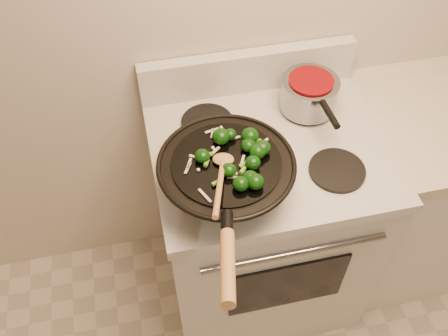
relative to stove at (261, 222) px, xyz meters
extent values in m
cube|color=silver|center=(0.00, 0.00, -0.03)|extent=(0.76, 0.64, 0.88)
cube|color=silver|center=(0.00, 0.00, 0.43)|extent=(0.78, 0.66, 0.04)
cube|color=silver|center=(0.00, 0.30, 0.53)|extent=(0.78, 0.05, 0.16)
cylinder|color=gray|center=(0.00, -0.33, 0.31)|extent=(0.60, 0.02, 0.02)
cube|color=black|center=(0.00, -0.33, 0.08)|extent=(0.42, 0.01, 0.28)
cylinder|color=black|center=(-0.18, -0.15, 0.46)|extent=(0.18, 0.18, 0.01)
cylinder|color=black|center=(0.18, -0.15, 0.46)|extent=(0.18, 0.18, 0.01)
cylinder|color=black|center=(-0.18, 0.15, 0.46)|extent=(0.18, 0.18, 0.01)
cylinder|color=black|center=(0.18, 0.15, 0.46)|extent=(0.18, 0.18, 0.01)
cube|color=white|center=(0.76, 0.03, -0.03)|extent=(0.75, 0.60, 0.88)
torus|color=black|center=(-0.18, -0.15, 0.58)|extent=(0.41, 0.41, 0.01)
cylinder|color=black|center=(-0.18, -0.15, 0.58)|extent=(0.32, 0.32, 0.01)
cylinder|color=black|center=(-0.23, -0.38, 0.62)|extent=(0.05, 0.07, 0.04)
cylinder|color=#B78248|center=(-0.26, -0.51, 0.64)|extent=(0.08, 0.22, 0.07)
ellipsoid|color=black|center=(-0.13, -0.24, 0.60)|extent=(0.04, 0.04, 0.04)
cylinder|color=#50792B|center=(-0.12, -0.24, 0.59)|extent=(0.02, 0.02, 0.02)
ellipsoid|color=black|center=(-0.12, -0.25, 0.60)|extent=(0.05, 0.05, 0.04)
ellipsoid|color=black|center=(-0.09, -0.15, 0.60)|extent=(0.05, 0.05, 0.04)
ellipsoid|color=black|center=(-0.16, -0.25, 0.60)|extent=(0.05, 0.05, 0.04)
cylinder|color=#50792B|center=(-0.15, -0.25, 0.59)|extent=(0.01, 0.02, 0.02)
ellipsoid|color=black|center=(-0.07, -0.14, 0.61)|extent=(0.05, 0.05, 0.04)
ellipsoid|color=black|center=(-0.09, -0.09, 0.61)|extent=(0.05, 0.05, 0.05)
ellipsoid|color=black|center=(-0.18, -0.20, 0.60)|extent=(0.04, 0.04, 0.04)
cylinder|color=#50792B|center=(-0.17, -0.20, 0.59)|extent=(0.02, 0.01, 0.02)
ellipsoid|color=black|center=(-0.18, -0.07, 0.61)|extent=(0.05, 0.05, 0.05)
ellipsoid|color=black|center=(-0.15, -0.06, 0.60)|extent=(0.04, 0.04, 0.03)
ellipsoid|color=black|center=(-0.11, -0.18, 0.60)|extent=(0.04, 0.04, 0.04)
cylinder|color=#50792B|center=(-0.10, -0.18, 0.59)|extent=(0.02, 0.01, 0.01)
ellipsoid|color=black|center=(-0.25, -0.13, 0.60)|extent=(0.05, 0.05, 0.04)
ellipsoid|color=black|center=(-0.11, -0.12, 0.60)|extent=(0.04, 0.04, 0.04)
cube|color=silver|center=(-0.13, -0.16, 0.59)|extent=(0.03, 0.04, 0.00)
cube|color=silver|center=(-0.29, -0.14, 0.59)|extent=(0.02, 0.04, 0.00)
cube|color=silver|center=(-0.20, -0.11, 0.59)|extent=(0.04, 0.03, 0.00)
cube|color=silver|center=(-0.26, -0.12, 0.59)|extent=(0.04, 0.03, 0.00)
cube|color=silver|center=(-0.26, -0.26, 0.59)|extent=(0.03, 0.05, 0.00)
cube|color=silver|center=(-0.10, -0.13, 0.59)|extent=(0.01, 0.04, 0.00)
cube|color=silver|center=(-0.16, -0.04, 0.59)|extent=(0.01, 0.05, 0.00)
cube|color=silver|center=(-0.29, -0.15, 0.59)|extent=(0.03, 0.04, 0.00)
cube|color=silver|center=(-0.14, -0.07, 0.59)|extent=(0.05, 0.01, 0.00)
cube|color=silver|center=(-0.20, -0.03, 0.59)|extent=(0.02, 0.04, 0.00)
cube|color=silver|center=(-0.20, -0.02, 0.59)|extent=(0.05, 0.02, 0.00)
cube|color=silver|center=(-0.16, -0.22, 0.59)|extent=(0.06, 0.02, 0.00)
cube|color=silver|center=(-0.06, -0.11, 0.59)|extent=(0.05, 0.04, 0.00)
cylinder|color=#62A134|center=(-0.13, -0.18, 0.59)|extent=(0.02, 0.03, 0.01)
cylinder|color=#62A134|center=(-0.23, -0.23, 0.59)|extent=(0.02, 0.03, 0.02)
cylinder|color=#62A134|center=(-0.23, -0.12, 0.59)|extent=(0.02, 0.02, 0.01)
cylinder|color=#62A134|center=(-0.24, -0.15, 0.59)|extent=(0.01, 0.03, 0.02)
cylinder|color=#62A134|center=(-0.08, -0.10, 0.59)|extent=(0.02, 0.03, 0.02)
cylinder|color=#62A134|center=(-0.14, -0.20, 0.59)|extent=(0.03, 0.02, 0.02)
cylinder|color=#62A134|center=(-0.12, -0.22, 0.59)|extent=(0.03, 0.02, 0.02)
sphere|color=#F2E8AA|center=(-0.21, -0.09, 0.59)|extent=(0.01, 0.01, 0.01)
sphere|color=#F2E8AA|center=(-0.16, -0.20, 0.59)|extent=(0.01, 0.01, 0.01)
sphere|color=#F2E8AA|center=(-0.20, -0.10, 0.59)|extent=(0.01, 0.01, 0.01)
sphere|color=#F2E8AA|center=(-0.26, -0.17, 0.59)|extent=(0.01, 0.01, 0.01)
ellipsoid|color=#B78248|center=(-0.19, -0.15, 0.60)|extent=(0.07, 0.06, 0.02)
cylinder|color=#B78248|center=(-0.23, -0.27, 0.63)|extent=(0.09, 0.25, 0.09)
cylinder|color=gray|center=(0.18, 0.15, 0.52)|extent=(0.20, 0.20, 0.11)
cylinder|color=#6C0509|center=(0.18, 0.15, 0.58)|extent=(0.15, 0.15, 0.01)
cylinder|color=black|center=(0.19, -0.01, 0.57)|extent=(0.03, 0.12, 0.02)
camera|label=1|loc=(-0.39, -1.06, 1.67)|focal=40.00mm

